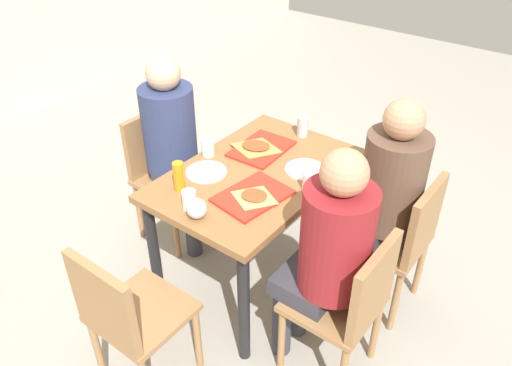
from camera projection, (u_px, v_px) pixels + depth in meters
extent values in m
cube|color=#9E998E|center=(256.00, 275.00, 3.16)|extent=(10.00, 10.00, 0.02)
cube|color=olive|center=(256.00, 174.00, 2.73)|extent=(1.14, 0.75, 0.04)
cylinder|color=black|center=(244.00, 307.00, 2.46)|extent=(0.06, 0.06, 0.73)
cylinder|color=black|center=(346.00, 207.00, 3.13)|extent=(0.06, 0.06, 0.73)
cylinder|color=black|center=(154.00, 254.00, 2.77)|extent=(0.06, 0.06, 0.73)
cylinder|color=black|center=(265.00, 173.00, 3.44)|extent=(0.06, 0.06, 0.73)
cube|color=#9E7247|center=(333.00, 303.00, 2.38)|extent=(0.40, 0.40, 0.03)
cube|color=#9E7247|center=(374.00, 287.00, 2.17)|extent=(0.38, 0.04, 0.40)
cylinder|color=#9E7247|center=(281.00, 340.00, 2.48)|extent=(0.04, 0.04, 0.42)
cylinder|color=#9E7247|center=(318.00, 298.00, 2.71)|extent=(0.04, 0.04, 0.42)
cylinder|color=#9E7247|center=(376.00, 329.00, 2.54)|extent=(0.04, 0.04, 0.42)
cube|color=#9E7247|center=(386.00, 239.00, 2.76)|extent=(0.40, 0.40, 0.03)
cube|color=#9E7247|center=(425.00, 221.00, 2.55)|extent=(0.38, 0.04, 0.40)
cylinder|color=#9E7247|center=(339.00, 274.00, 2.86)|extent=(0.04, 0.04, 0.42)
cylinder|color=#9E7247|center=(367.00, 242.00, 3.08)|extent=(0.04, 0.04, 0.42)
cylinder|color=#9E7247|center=(395.00, 301.00, 2.69)|extent=(0.04, 0.04, 0.42)
cylinder|color=#9E7247|center=(420.00, 266.00, 2.91)|extent=(0.04, 0.04, 0.42)
cube|color=#9E7247|center=(173.00, 179.00, 3.24)|extent=(0.40, 0.40, 0.03)
cube|color=#9E7247|center=(149.00, 142.00, 3.21)|extent=(0.38, 0.04, 0.40)
cylinder|color=#9E7247|center=(212.00, 205.00, 3.40)|extent=(0.04, 0.04, 0.42)
cylinder|color=#9E7247|center=(176.00, 231.00, 3.17)|extent=(0.04, 0.04, 0.42)
cylinder|color=#9E7247|center=(176.00, 187.00, 3.57)|extent=(0.04, 0.04, 0.42)
cylinder|color=#9E7247|center=(139.00, 211.00, 3.34)|extent=(0.04, 0.04, 0.42)
cube|color=#9E7247|center=(142.00, 312.00, 2.33)|extent=(0.40, 0.40, 0.03)
cube|color=#9E7247|center=(103.00, 304.00, 2.09)|extent=(0.04, 0.38, 0.40)
cylinder|color=#9E7247|center=(150.00, 307.00, 2.66)|extent=(0.04, 0.04, 0.42)
cylinder|color=#9E7247|center=(198.00, 338.00, 2.49)|extent=(0.04, 0.04, 0.42)
cylinder|color=#9E7247|center=(98.00, 350.00, 2.44)|extent=(0.04, 0.04, 0.42)
cylinder|color=#383842|center=(282.00, 320.00, 2.56)|extent=(0.10, 0.10, 0.45)
cylinder|color=#383842|center=(299.00, 301.00, 2.67)|extent=(0.10, 0.10, 0.45)
cube|color=#383842|center=(310.00, 281.00, 2.41)|extent=(0.32, 0.28, 0.10)
cylinder|color=maroon|center=(336.00, 240.00, 2.18)|extent=(0.32, 0.32, 0.52)
sphere|color=tan|center=(344.00, 173.00, 1.98)|extent=(0.20, 0.20, 0.20)
cylinder|color=#383842|center=(338.00, 259.00, 2.94)|extent=(0.10, 0.10, 0.45)
cylinder|color=#383842|center=(351.00, 244.00, 3.04)|extent=(0.10, 0.10, 0.45)
cube|color=#383842|center=(366.00, 221.00, 2.79)|extent=(0.32, 0.28, 0.10)
cylinder|color=brown|center=(393.00, 181.00, 2.56)|extent=(0.32, 0.32, 0.52)
sphere|color=tan|center=(404.00, 119.00, 2.36)|extent=(0.20, 0.20, 0.20)
cylinder|color=#383842|center=(209.00, 213.00, 3.30)|extent=(0.10, 0.10, 0.45)
cylinder|color=#383842|center=(193.00, 225.00, 3.19)|extent=(0.10, 0.10, 0.45)
cube|color=#383842|center=(187.00, 178.00, 3.14)|extent=(0.32, 0.28, 0.10)
cylinder|color=navy|center=(169.00, 129.00, 3.02)|extent=(0.32, 0.32, 0.52)
sphere|color=#DBAD89|center=(163.00, 73.00, 2.82)|extent=(0.20, 0.20, 0.20)
cube|color=red|center=(253.00, 196.00, 2.52)|extent=(0.39, 0.31, 0.02)
cube|color=red|center=(261.00, 149.00, 2.90)|extent=(0.37, 0.28, 0.02)
cylinder|color=white|center=(206.00, 172.00, 2.71)|extent=(0.22, 0.22, 0.01)
cylinder|color=white|center=(305.00, 169.00, 2.73)|extent=(0.22, 0.22, 0.01)
pyramid|color=#DBAD60|center=(254.00, 197.00, 2.49)|extent=(0.20, 0.22, 0.01)
ellipsoid|color=#B74723|center=(254.00, 195.00, 2.48)|extent=(0.14, 0.15, 0.01)
pyramid|color=#C68C47|center=(256.00, 147.00, 2.89)|extent=(0.24, 0.28, 0.01)
ellipsoid|color=#B74723|center=(256.00, 145.00, 2.89)|extent=(0.17, 0.19, 0.01)
cylinder|color=white|center=(208.00, 147.00, 2.83)|extent=(0.07, 0.07, 0.10)
cylinder|color=white|center=(309.00, 181.00, 2.55)|extent=(0.07, 0.07, 0.10)
cylinder|color=white|center=(189.00, 200.00, 2.42)|extent=(0.07, 0.07, 0.10)
cylinder|color=#B7BCC6|center=(303.00, 126.00, 3.01)|extent=(0.07, 0.07, 0.12)
cylinder|color=orange|center=(179.00, 176.00, 2.53)|extent=(0.06, 0.06, 0.16)
sphere|color=silver|center=(197.00, 209.00, 2.36)|extent=(0.10, 0.10, 0.10)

